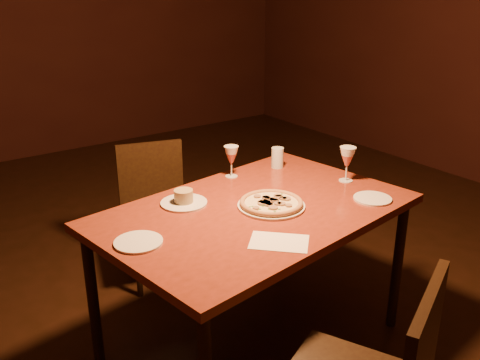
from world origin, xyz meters
TOP-DOWN VIEW (x-y plane):
  - floor at (0.00, 0.00)m, footprint 7.00×7.00m
  - back_wall at (0.00, 3.50)m, footprint 6.00×0.04m
  - dining_table at (0.05, -0.16)m, footprint 1.49×1.07m
  - chair_far at (-0.01, 0.73)m, footprint 0.48×0.48m
  - pizza_plate at (0.11, -0.19)m, footprint 0.30×0.30m
  - ramekin_saucer at (-0.19, 0.07)m, footprint 0.21×0.21m
  - wine_glass_far at (0.19, 0.23)m, footprint 0.07×0.07m
  - wine_glass_right at (0.62, -0.16)m, footprint 0.08×0.08m
  - water_tumbler at (0.47, 0.20)m, footprint 0.07×0.07m
  - side_plate_left at (-0.53, -0.16)m, footprint 0.19×0.19m
  - side_plate_near at (0.54, -0.40)m, footprint 0.18×0.18m
  - menu_card at (-0.08, -0.47)m, footprint 0.27×0.27m

SIDE VIEW (x-z plane):
  - floor at x=0.00m, z-range 0.00..0.00m
  - chair_far at x=-0.01m, z-range 0.05..0.85m
  - dining_table at x=0.05m, z-range 0.30..1.04m
  - menu_card at x=-0.08m, z-range 0.74..0.74m
  - side_plate_near at x=0.54m, z-range 0.74..0.75m
  - side_plate_left at x=-0.53m, z-range 0.74..0.75m
  - pizza_plate at x=0.11m, z-range 0.74..0.77m
  - ramekin_saucer at x=-0.19m, z-range 0.73..0.80m
  - water_tumbler at x=0.47m, z-range 0.74..0.85m
  - wine_glass_far at x=0.19m, z-range 0.74..0.90m
  - wine_glass_right at x=0.62m, z-range 0.74..0.92m
  - back_wall at x=0.00m, z-range 0.00..3.00m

